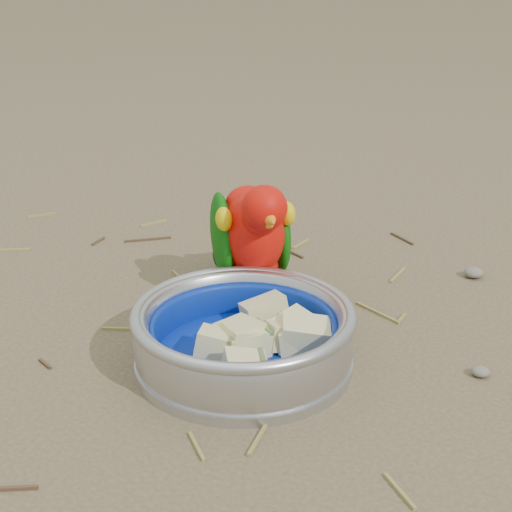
% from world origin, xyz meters
% --- Properties ---
extents(ground, '(60.00, 60.00, 0.00)m').
position_xyz_m(ground, '(0.00, 0.00, 0.00)').
color(ground, brown).
extents(food_bowl, '(0.21, 0.21, 0.02)m').
position_xyz_m(food_bowl, '(0.05, 0.05, 0.01)').
color(food_bowl, '#B2B2BA').
rests_on(food_bowl, ground).
extents(bowl_wall, '(0.21, 0.21, 0.04)m').
position_xyz_m(bowl_wall, '(0.05, 0.05, 0.04)').
color(bowl_wall, '#B2B2BA').
rests_on(bowl_wall, food_bowl).
extents(fruit_wedges, '(0.13, 0.13, 0.03)m').
position_xyz_m(fruit_wedges, '(0.05, 0.05, 0.03)').
color(fruit_wedges, beige).
rests_on(fruit_wedges, food_bowl).
extents(lory_parrot, '(0.18, 0.20, 0.15)m').
position_xyz_m(lory_parrot, '(0.01, 0.17, 0.07)').
color(lory_parrot, red).
rests_on(lory_parrot, ground).
extents(ground_debris, '(0.90, 0.80, 0.01)m').
position_xyz_m(ground_debris, '(-0.02, 0.01, 0.00)').
color(ground_debris, olive).
rests_on(ground_debris, ground).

